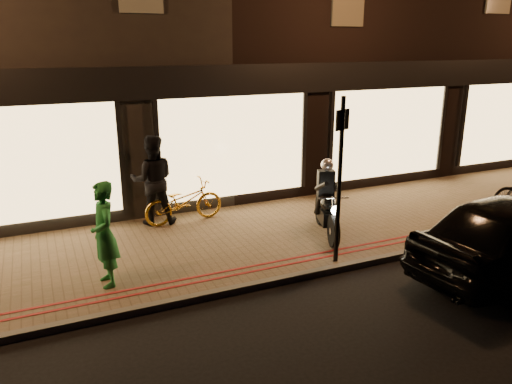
# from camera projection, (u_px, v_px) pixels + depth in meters

# --- Properties ---
(ground) EXTENTS (90.00, 90.00, 0.00)m
(ground) POSITION_uv_depth(u_px,v_px,m) (318.00, 277.00, 8.82)
(ground) COLOR black
(ground) RESTS_ON ground
(sidewalk) EXTENTS (50.00, 4.00, 0.12)m
(sidewalk) POSITION_uv_depth(u_px,v_px,m) (270.00, 235.00, 10.55)
(sidewalk) COLOR brown
(sidewalk) RESTS_ON ground
(kerb_stone) EXTENTS (50.00, 0.14, 0.12)m
(kerb_stone) POSITION_uv_depth(u_px,v_px,m) (317.00, 273.00, 8.85)
(kerb_stone) COLOR #59544C
(kerb_stone) RESTS_ON ground
(red_kerb_lines) EXTENTS (50.00, 0.26, 0.01)m
(red_kerb_lines) POSITION_uv_depth(u_px,v_px,m) (303.00, 259.00, 9.27)
(red_kerb_lines) COLOR maroon
(red_kerb_lines) RESTS_ON sidewalk
(building_row) EXTENTS (48.00, 10.11, 8.50)m
(building_row) POSITION_uv_depth(u_px,v_px,m) (173.00, 33.00, 15.45)
(building_row) COLOR black
(building_row) RESTS_ON ground
(motorcycle) EXTENTS (0.87, 1.87, 1.59)m
(motorcycle) POSITION_uv_depth(u_px,v_px,m) (327.00, 206.00, 10.32)
(motorcycle) COLOR black
(motorcycle) RESTS_ON sidewalk
(sign_post) EXTENTS (0.34, 0.15, 3.00)m
(sign_post) POSITION_uv_depth(u_px,v_px,m) (340.00, 173.00, 8.72)
(sign_post) COLOR black
(sign_post) RESTS_ON sidewalk
(bicycle_gold) EXTENTS (1.85, 0.80, 0.95)m
(bicycle_gold) POSITION_uv_depth(u_px,v_px,m) (184.00, 202.00, 11.05)
(bicycle_gold) COLOR #C08721
(bicycle_gold) RESTS_ON sidewalk
(person_green) EXTENTS (0.48, 0.68, 1.76)m
(person_green) POSITION_uv_depth(u_px,v_px,m) (104.00, 234.00, 8.07)
(person_green) COLOR #207833
(person_green) RESTS_ON sidewalk
(person_dark) EXTENTS (1.09, 0.92, 1.98)m
(person_dark) POSITION_uv_depth(u_px,v_px,m) (153.00, 180.00, 10.83)
(person_dark) COLOR black
(person_dark) RESTS_ON sidewalk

